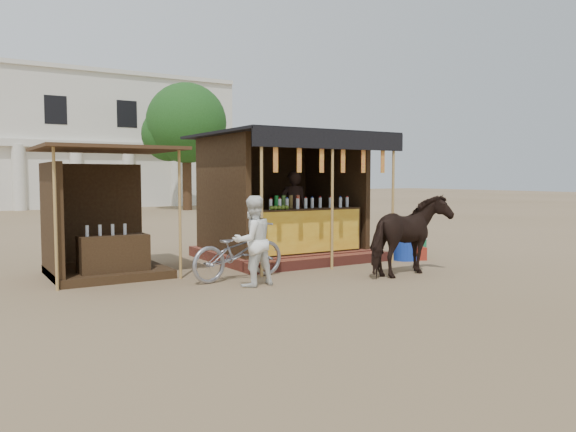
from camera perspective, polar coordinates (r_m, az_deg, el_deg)
The scene contains 11 objects.
ground at distance 9.48m, azimuth 5.12°, elevation -7.23°, with size 120.00×120.00×0.00m, color #846B4C.
main_stall at distance 12.68m, azimuth -0.24°, elevation 0.32°, with size 3.60×3.61×2.78m.
secondary_stall at distance 10.99m, azimuth -18.88°, elevation -1.39°, with size 2.40×2.40×2.38m.
cow at distance 10.66m, azimuth 12.28°, elevation -1.95°, with size 0.81×1.79×1.51m, color black.
motorbike at distance 10.13m, azimuth -5.04°, elevation -3.59°, with size 0.67×1.93×1.01m, color #94949C.
bystander at distance 9.47m, azimuth -3.63°, elevation -2.55°, with size 0.74×0.58×1.53m, color white.
blue_barrel at distance 12.71m, azimuth 11.80°, elevation -2.69°, with size 0.54×0.54×0.76m, color #1636A6.
red_crate at distance 12.87m, azimuth 12.68°, elevation -3.69°, with size 0.43×0.45×0.29m, color maroon.
cooler at distance 13.38m, azimuth 12.29°, elevation -3.01°, with size 0.71×0.56×0.46m.
background_building at distance 37.62m, azimuth -26.34°, elevation 6.85°, with size 26.00×7.45×8.18m.
tree at distance 31.82m, azimuth -10.69°, elevation 8.96°, with size 4.50×4.40×7.00m.
Camera 1 is at (-5.57, -7.44, 1.84)m, focal length 35.00 mm.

